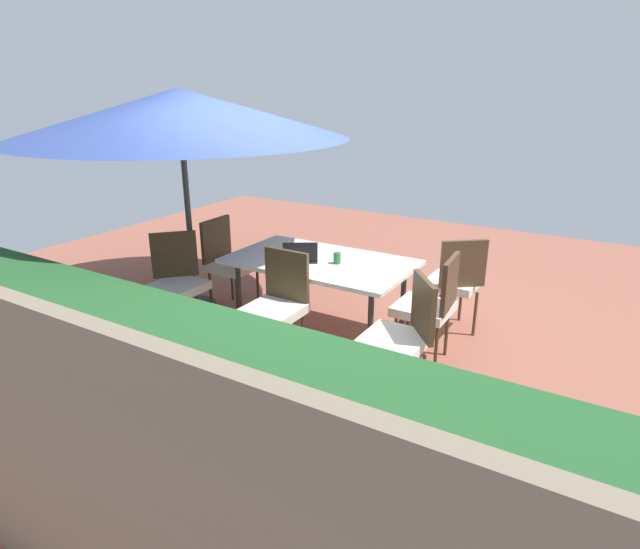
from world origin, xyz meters
TOP-DOWN VIEW (x-y plane):
  - ground_plane at (0.00, 0.00)m, footprint 10.00×10.00m
  - hedge_row at (0.00, 2.33)m, footprint 6.30×0.98m
  - dining_table at (0.00, 0.00)m, footprint 1.74×1.01m
  - patio_umbrella at (1.47, 0.21)m, footprint 3.32×3.32m
  - chair_northwest at (-1.15, 0.69)m, footprint 0.58×0.58m
  - chair_west at (-1.13, 0.03)m, footprint 0.48×0.47m
  - chair_east at (1.15, -0.01)m, footprint 0.46×0.46m
  - chair_north at (0.01, 0.68)m, footprint 0.46×0.46m
  - chair_northeast at (1.17, 0.72)m, footprint 0.59×0.59m
  - chair_southwest at (-1.12, -0.67)m, footprint 0.58×0.58m
  - laptop at (0.12, 0.15)m, footprint 0.40×0.38m
  - cup at (-0.19, 0.02)m, footprint 0.07×0.07m

SIDE VIEW (x-z plane):
  - ground_plane at x=0.00m, z-range -0.02..0.00m
  - hedge_row at x=0.00m, z-range 0.00..1.03m
  - chair_northwest at x=-1.15m, z-range 0.06..1.04m
  - chair_west at x=-1.13m, z-range 0.06..1.04m
  - chair_east at x=1.15m, z-range 0.06..1.04m
  - chair_north at x=0.01m, z-range 0.06..1.04m
  - chair_northeast at x=1.17m, z-range 0.06..1.04m
  - chair_southwest at x=-1.12m, z-range 0.06..1.04m
  - dining_table at x=0.00m, z-range 0.32..1.06m
  - laptop at x=0.12m, z-range 0.68..0.90m
  - cup at x=-0.19m, z-range 0.74..0.85m
  - patio_umbrella at x=1.47m, z-range 0.90..3.19m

